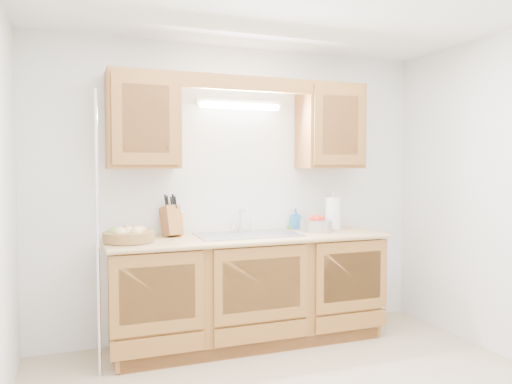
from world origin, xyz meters
name	(u,v)px	position (x,y,z in m)	size (l,w,h in m)	color
room	(316,203)	(0.00, 0.00, 1.25)	(3.52, 3.50, 2.50)	#C8B190
base_cabinets	(248,290)	(0.00, 1.20, 0.44)	(2.20, 0.60, 0.86)	brown
countertop	(249,238)	(0.00, 1.19, 0.88)	(2.30, 0.63, 0.04)	tan
upper_cabinet_left	(143,121)	(-0.83, 1.33, 1.83)	(0.55, 0.33, 0.75)	brown
upper_cabinet_right	(330,127)	(0.83, 1.33, 1.83)	(0.55, 0.33, 0.75)	brown
valance	(249,83)	(0.00, 1.19, 2.14)	(2.20, 0.05, 0.12)	brown
fluorescent_fixture	(240,104)	(0.00, 1.42, 2.00)	(0.76, 0.08, 0.08)	white
sink	(248,244)	(0.00, 1.21, 0.83)	(0.84, 0.46, 0.36)	#9E9EA3
wire_shelf_pole	(98,234)	(-1.20, 0.94, 1.00)	(0.03, 0.03, 2.00)	silver
outlet_plate	(332,200)	(0.95, 1.49, 1.15)	(0.08, 0.01, 0.12)	white
fruit_basket	(129,235)	(-0.97, 1.17, 0.95)	(0.43, 0.43, 0.12)	#A27B41
knife_block	(171,221)	(-0.61, 1.37, 1.03)	(0.17, 0.23, 0.36)	brown
orange_canister	(179,223)	(-0.54, 1.38, 1.00)	(0.08, 0.08, 0.20)	orange
soap_bottle	(296,219)	(0.54, 1.44, 0.99)	(0.08, 0.09, 0.19)	#2670BE
sponge	(295,228)	(0.54, 1.44, 0.91)	(0.13, 0.09, 0.03)	#CC333F
paper_towel	(333,214)	(0.84, 1.29, 1.04)	(0.17, 0.17, 0.34)	silver
apple_bowl	(316,224)	(0.63, 1.21, 0.96)	(0.32, 0.32, 0.14)	silver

